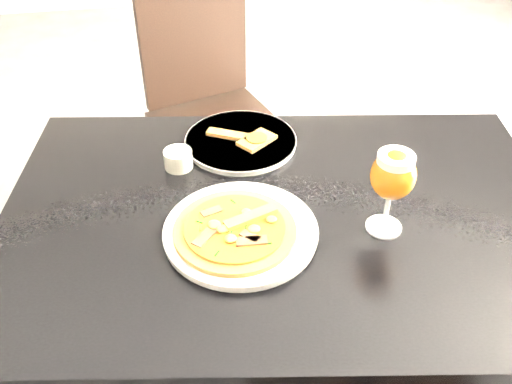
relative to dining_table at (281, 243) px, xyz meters
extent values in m
plane|color=#58585B|center=(0.05, 0.34, -0.66)|extent=(6.00, 6.00, 0.00)
cube|color=black|center=(0.00, 0.00, 0.08)|extent=(1.32, 0.99, 0.03)
cylinder|color=black|center=(-0.48, 0.42, -0.30)|extent=(0.05, 0.05, 0.72)
cylinder|color=black|center=(0.59, 0.25, -0.30)|extent=(0.05, 0.05, 0.72)
cube|color=black|center=(-0.04, 0.84, -0.22)|extent=(0.52, 0.52, 0.04)
cylinder|color=black|center=(-0.15, 0.62, -0.45)|extent=(0.04, 0.04, 0.42)
cylinder|color=black|center=(0.17, 0.73, -0.45)|extent=(0.04, 0.04, 0.42)
cylinder|color=black|center=(-0.25, 0.94, -0.45)|extent=(0.04, 0.04, 0.42)
cylinder|color=black|center=(0.07, 1.05, -0.45)|extent=(0.04, 0.04, 0.42)
cube|color=black|center=(-0.09, 1.01, 0.03)|extent=(0.39, 0.15, 0.41)
cylinder|color=white|center=(-0.10, -0.05, 0.10)|extent=(0.38, 0.38, 0.02)
cylinder|color=olive|center=(-0.11, -0.06, 0.11)|extent=(0.25, 0.25, 0.01)
cylinder|color=#CA4010|center=(-0.11, -0.06, 0.12)|extent=(0.20, 0.20, 0.01)
cube|color=#4B3320|center=(-0.08, -0.06, 0.12)|extent=(0.05, 0.02, 0.00)
cube|color=#4B3320|center=(-0.11, -0.02, 0.12)|extent=(0.02, 0.05, 0.00)
cube|color=#4B3320|center=(-0.17, -0.06, 0.12)|extent=(0.05, 0.02, 0.00)
cube|color=#4B3320|center=(-0.11, -0.09, 0.12)|extent=(0.02, 0.05, 0.00)
ellipsoid|color=#E3E04A|center=(-0.09, -0.05, 0.13)|extent=(0.02, 0.02, 0.01)
ellipsoid|color=#E3E04A|center=(-0.10, 0.00, 0.13)|extent=(0.02, 0.02, 0.01)
ellipsoid|color=#E3E04A|center=(-0.12, -0.05, 0.13)|extent=(0.02, 0.02, 0.01)
ellipsoid|color=#E3E04A|center=(-0.17, -0.07, 0.13)|extent=(0.02, 0.02, 0.01)
ellipsoid|color=#E3E04A|center=(-0.12, -0.08, 0.13)|extent=(0.02, 0.02, 0.01)
ellipsoid|color=#E3E04A|center=(-0.09, -0.12, 0.13)|extent=(0.02, 0.02, 0.01)
ellipsoid|color=#E3E04A|center=(-0.09, -0.07, 0.13)|extent=(0.02, 0.02, 0.01)
cube|color=#0C470E|center=(-0.11, -0.05, 0.12)|extent=(0.01, 0.02, 0.00)
cube|color=#0C470E|center=(-0.12, -0.02, 0.12)|extent=(0.01, 0.02, 0.00)
cube|color=#0C470E|center=(-0.15, -0.01, 0.12)|extent=(0.01, 0.01, 0.00)
cube|color=#0C470E|center=(-0.14, -0.05, 0.12)|extent=(0.02, 0.01, 0.00)
cube|color=#0C470E|center=(-0.16, -0.07, 0.12)|extent=(0.02, 0.01, 0.00)
cube|color=#0C470E|center=(-0.12, -0.07, 0.12)|extent=(0.01, 0.01, 0.00)
cube|color=#0C470E|center=(-0.12, -0.10, 0.12)|extent=(0.01, 0.02, 0.00)
cube|color=#0C470E|center=(-0.10, -0.13, 0.12)|extent=(0.01, 0.02, 0.00)
cube|color=#0C470E|center=(-0.09, -0.08, 0.12)|extent=(0.01, 0.01, 0.00)
cube|color=#0C470E|center=(-0.06, -0.08, 0.12)|extent=(0.02, 0.01, 0.00)
cube|color=#0C470E|center=(-0.10, -0.06, 0.12)|extent=(0.02, 0.01, 0.00)
cube|color=#0C470E|center=(-0.08, -0.04, 0.12)|extent=(0.01, 0.01, 0.00)
cube|color=olive|center=(-0.08, -0.04, 0.13)|extent=(0.12, 0.06, 0.01)
cylinder|color=white|center=(-0.04, 0.28, 0.10)|extent=(0.30, 0.30, 0.01)
cube|color=olive|center=(-0.07, 0.29, 0.11)|extent=(0.11, 0.08, 0.01)
cube|color=olive|center=(-0.01, 0.26, 0.11)|extent=(0.11, 0.10, 0.01)
cylinder|color=#CA4010|center=(-0.01, 0.26, 0.12)|extent=(0.05, 0.05, 0.00)
cube|color=olive|center=(-0.08, 0.08, 0.09)|extent=(0.11, 0.05, 0.01)
cylinder|color=beige|center=(-0.20, 0.21, 0.11)|extent=(0.07, 0.07, 0.04)
cylinder|color=gold|center=(-0.20, 0.21, 0.13)|extent=(0.06, 0.06, 0.01)
cylinder|color=silver|center=(0.20, -0.08, 0.09)|extent=(0.07, 0.07, 0.01)
cylinder|color=silver|center=(0.20, -0.08, 0.14)|extent=(0.01, 0.01, 0.08)
ellipsoid|color=#8C4A0D|center=(0.20, -0.08, 0.23)|extent=(0.09, 0.09, 0.10)
cylinder|color=beige|center=(0.20, -0.08, 0.26)|extent=(0.07, 0.07, 0.02)
camera|label=1|loc=(-0.22, -0.90, 0.88)|focal=40.00mm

